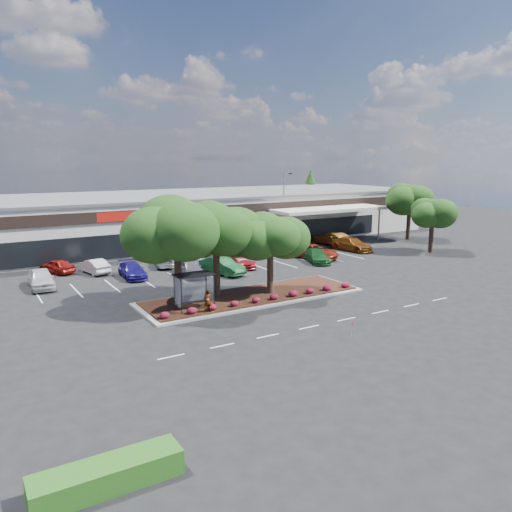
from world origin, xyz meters
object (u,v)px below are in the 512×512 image
car_0 (41,279)px  car_1 (132,270)px  light_pole (284,212)px  survey_stake (352,327)px

car_0 → car_1: 7.81m
light_pole → survey_stake: (-16.31, -31.37, -3.43)m
car_1 → car_0: bearing=-178.2°
car_1 → survey_stake: bearing=-69.1°
light_pole → car_1: (-23.13, -9.02, -3.36)m
survey_stake → car_0: size_ratio=0.20×
light_pole → car_0: (-30.93, -8.72, -3.23)m
light_pole → survey_stake: 35.53m
car_1 → light_pole: bearing=25.3°
car_0 → car_1: size_ratio=1.02×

